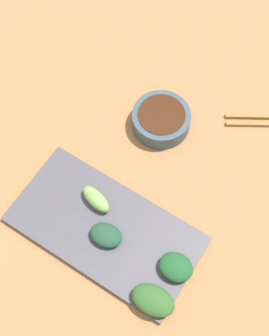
# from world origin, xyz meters

# --- Properties ---
(tabletop) EXTENTS (2.10, 2.10, 0.02)m
(tabletop) POSITION_xyz_m (0.00, 0.00, 0.01)
(tabletop) COLOR #A16E45
(tabletop) RESTS_ON ground
(sauce_bowl) EXTENTS (0.12, 0.12, 0.04)m
(sauce_bowl) POSITION_xyz_m (-0.13, -0.02, 0.04)
(sauce_bowl) COLOR #374A59
(sauce_bowl) RESTS_ON tabletop
(serving_plate) EXTENTS (0.18, 0.34, 0.01)m
(serving_plate) POSITION_xyz_m (0.11, 0.01, 0.03)
(serving_plate) COLOR #4A4953
(serving_plate) RESTS_ON tabletop
(broccoli_leafy_0) EXTENTS (0.06, 0.08, 0.03)m
(broccoli_leafy_0) POSITION_xyz_m (0.18, 0.15, 0.05)
(broccoli_leafy_0) COLOR #2E5A29
(broccoli_leafy_0) RESTS_ON serving_plate
(broccoli_stalk_1) EXTENTS (0.04, 0.07, 0.03)m
(broccoli_stalk_1) POSITION_xyz_m (0.08, -0.03, 0.05)
(broccoli_stalk_1) COLOR #7AA859
(broccoli_stalk_1) RESTS_ON serving_plate
(broccoli_leafy_2) EXTENTS (0.05, 0.06, 0.02)m
(broccoli_leafy_2) POSITION_xyz_m (0.13, 0.02, 0.04)
(broccoli_leafy_2) COLOR #1F4732
(broccoli_leafy_2) RESTS_ON serving_plate
(broccoli_leafy_3) EXTENTS (0.06, 0.06, 0.03)m
(broccoli_leafy_3) POSITION_xyz_m (0.11, 0.15, 0.05)
(broccoli_leafy_3) COLOR #1D512B
(broccoli_leafy_3) RESTS_ON serving_plate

